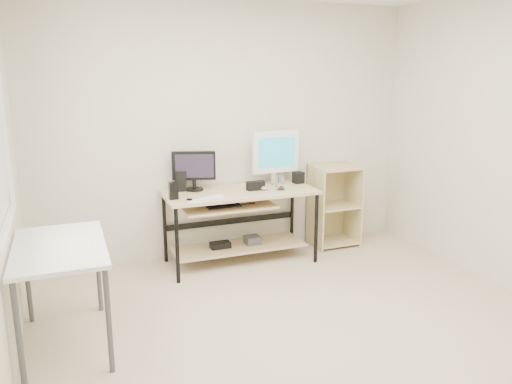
{
  "coord_description": "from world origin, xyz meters",
  "views": [
    {
      "loc": [
        -1.59,
        -2.88,
        1.9
      ],
      "look_at": [
        0.03,
        1.3,
        0.81
      ],
      "focal_mm": 35.0,
      "sensor_mm": 36.0,
      "label": 1
    }
  ],
  "objects_px": {
    "shelf_unit": "(332,205)",
    "audio_controller": "(173,191)",
    "desk": "(238,211)",
    "black_monitor": "(194,168)",
    "side_table": "(60,256)",
    "white_imac": "(276,153)"
  },
  "relations": [
    {
      "from": "white_imac",
      "to": "black_monitor",
      "type": "bearing_deg",
      "value": 176.74
    },
    {
      "from": "side_table",
      "to": "desk",
      "type": "bearing_deg",
      "value": 32.65
    },
    {
      "from": "side_table",
      "to": "black_monitor",
      "type": "bearing_deg",
      "value": 44.33
    },
    {
      "from": "desk",
      "to": "side_table",
      "type": "distance_m",
      "value": 1.97
    },
    {
      "from": "desk",
      "to": "shelf_unit",
      "type": "relative_size",
      "value": 1.67
    },
    {
      "from": "desk",
      "to": "audio_controller",
      "type": "distance_m",
      "value": 0.73
    },
    {
      "from": "side_table",
      "to": "white_imac",
      "type": "height_order",
      "value": "white_imac"
    },
    {
      "from": "shelf_unit",
      "to": "audio_controller",
      "type": "distance_m",
      "value": 1.89
    },
    {
      "from": "desk",
      "to": "white_imac",
      "type": "bearing_deg",
      "value": 19.89
    },
    {
      "from": "audio_controller",
      "to": "black_monitor",
      "type": "bearing_deg",
      "value": 42.99
    },
    {
      "from": "desk",
      "to": "black_monitor",
      "type": "height_order",
      "value": "black_monitor"
    },
    {
      "from": "white_imac",
      "to": "desk",
      "type": "bearing_deg",
      "value": -163.46
    },
    {
      "from": "shelf_unit",
      "to": "audio_controller",
      "type": "xyz_separation_m",
      "value": [
        -1.84,
        -0.27,
        0.38
      ]
    },
    {
      "from": "desk",
      "to": "shelf_unit",
      "type": "bearing_deg",
      "value": 7.77
    },
    {
      "from": "desk",
      "to": "white_imac",
      "type": "xyz_separation_m",
      "value": [
        0.49,
        0.18,
        0.53
      ]
    },
    {
      "from": "white_imac",
      "to": "audio_controller",
      "type": "relative_size",
      "value": 3.37
    },
    {
      "from": "shelf_unit",
      "to": "black_monitor",
      "type": "distance_m",
      "value": 1.65
    },
    {
      "from": "audio_controller",
      "to": "shelf_unit",
      "type": "bearing_deg",
      "value": 5.05
    },
    {
      "from": "black_monitor",
      "to": "audio_controller",
      "type": "relative_size",
      "value": 2.56
    },
    {
      "from": "shelf_unit",
      "to": "white_imac",
      "type": "height_order",
      "value": "white_imac"
    },
    {
      "from": "shelf_unit",
      "to": "audio_controller",
      "type": "bearing_deg",
      "value": -171.71
    },
    {
      "from": "desk",
      "to": "white_imac",
      "type": "height_order",
      "value": "white_imac"
    }
  ]
}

